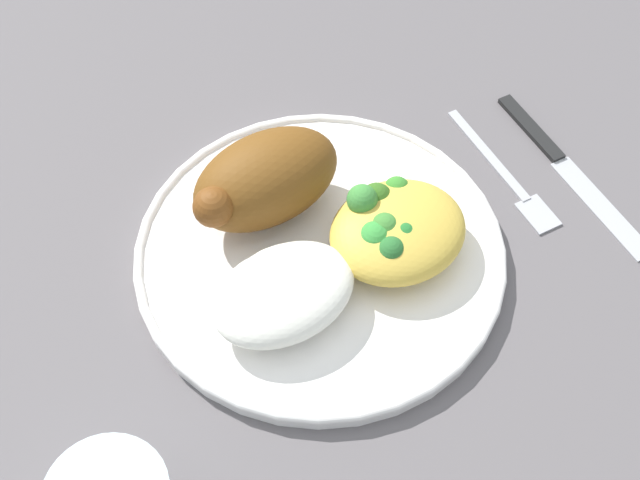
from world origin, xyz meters
TOP-DOWN VIEW (x-y plane):
  - ground_plane at (0.00, 0.00)m, footprint 2.00×2.00m
  - plate at (0.00, 0.00)m, footprint 0.28×0.28m
  - roasted_chicken at (0.01, -0.06)m, footprint 0.12×0.07m
  - rice_pile at (0.05, 0.03)m, footprint 0.11×0.08m
  - mac_cheese_with_broccoli at (-0.05, 0.03)m, footprint 0.10×0.09m
  - fork at (-0.17, 0.02)m, footprint 0.03×0.14m
  - knife at (-0.22, 0.03)m, footprint 0.03×0.19m

SIDE VIEW (x-z plane):
  - ground_plane at x=0.00m, z-range 0.00..0.00m
  - fork at x=-0.17m, z-range 0.00..0.01m
  - knife at x=-0.22m, z-range 0.00..0.01m
  - plate at x=0.00m, z-range 0.00..0.01m
  - rice_pile at x=0.05m, z-range 0.01..0.05m
  - mac_cheese_with_broccoli at x=-0.05m, z-range 0.01..0.06m
  - roasted_chicken at x=0.01m, z-range 0.02..0.08m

